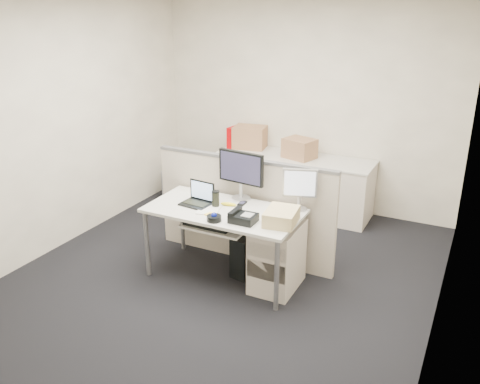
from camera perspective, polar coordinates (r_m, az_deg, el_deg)
The scene contains 28 objects.
floor at distance 5.24m, azimuth -1.74°, elevation -9.39°, with size 4.00×4.50×0.01m, color black.
wall_back at distance 6.71m, azimuth 7.36°, elevation 9.66°, with size 4.00×0.02×2.70m, color #EEE1CA.
wall_front at distance 3.05m, azimuth -22.54°, elevation -5.72°, with size 4.00×0.02×2.70m, color #EEE1CA.
wall_left at distance 5.90m, azimuth -19.43°, elevation 7.10°, with size 0.02×4.50×2.70m, color #EEE1CA.
wall_right at distance 4.18m, azimuth 22.98°, elevation 1.29°, with size 0.02×4.50×2.70m, color #EEE1CA.
desk at distance 4.93m, azimuth -1.83°, elevation -2.66°, with size 1.50×0.75×0.73m.
keyboard_tray at distance 4.81m, azimuth -2.84°, elevation -3.91°, with size 0.62×0.32×0.02m, color silver.
drawer_pedestal at distance 4.91m, azimuth 4.20°, elevation -7.23°, with size 0.40×0.55×0.65m, color beige.
cubicle_partition at distance 5.34m, azimuth 0.45°, elevation -2.09°, with size 2.00×0.06×1.10m, color #ADA090.
back_counter at distance 6.69m, azimuth 6.06°, elevation 0.86°, with size 2.00×0.60×0.72m, color beige.
monitor_main at distance 5.07m, azimuth 0.12°, elevation 1.85°, with size 0.50×0.19×0.50m, color black.
monitor_small at distance 4.86m, azimuth 6.70°, elevation 0.24°, with size 0.33×0.17×0.41m, color #B7B7BC.
laptop at distance 4.99m, azimuth -4.99°, elevation -0.28°, with size 0.29×0.22×0.22m, color black.
trackball at distance 4.65m, azimuth -2.93°, elevation -2.97°, with size 0.13×0.13×0.05m, color black.
desk_phone at distance 4.62m, azimuth 0.38°, elevation -2.95°, with size 0.23×0.19×0.07m, color black.
paper_stack at distance 4.90m, azimuth -3.52°, elevation -1.98°, with size 0.20×0.25×0.01m, color silver.
sticky_pad at distance 4.78m, azimuth -3.39°, elevation -2.53°, with size 0.08×0.08×0.01m, color yellow.
travel_mug at distance 4.94m, azimuth -2.76°, elevation -0.86°, with size 0.07×0.07×0.15m, color black.
banana at distance 4.98m, azimuth -1.29°, elevation -1.37°, with size 0.16×0.04×0.04m, color yellow.
cellphone at distance 5.03m, azimuth 0.25°, elevation -1.29°, with size 0.06×0.12×0.02m, color black.
manila_folders at distance 4.60m, azimuth 4.67°, elevation -2.76°, with size 0.27×0.35×0.13m, color #D4B579.
keyboard at distance 4.79m, azimuth -3.60°, elevation -3.72°, with size 0.46×0.16×0.03m, color black.
pc_tower_desk at distance 5.21m, azimuth 1.23°, elevation -6.78°, with size 0.19×0.47×0.44m, color black.
pc_tower_spare_dark at distance 7.28m, azimuth -4.92°, elevation 1.30°, with size 0.18×0.45×0.42m, color black.
pc_tower_spare_silver at distance 7.22m, azimuth -7.56°, elevation 1.19°, with size 0.19×0.48×0.45m, color #B7B7BC.
cardboard_box_left at distance 6.90m, azimuth 1.11°, elevation 6.10°, with size 0.42×0.32×0.32m, color #A2764D.
cardboard_box_right at distance 6.49m, azimuth 6.69°, elevation 4.80°, with size 0.37×0.29×0.27m, color #A2764D.
red_binder at distance 6.96m, azimuth -0.47°, elevation 6.21°, with size 0.08×0.33×0.31m, color #AF0105.
Camera 1 is at (2.16, -3.98, 2.63)m, focal length 38.00 mm.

